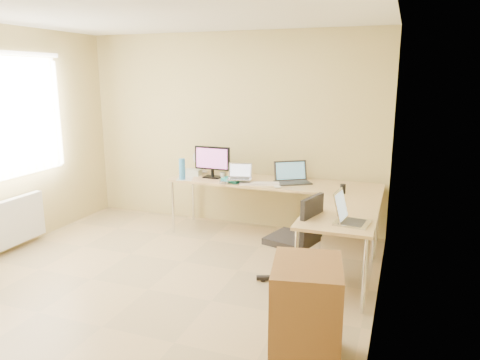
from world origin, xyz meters
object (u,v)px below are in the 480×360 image
(laptop_center, at_px, (240,172))
(monitor, at_px, (212,162))
(desk_return, at_px, (339,246))
(laptop_return, at_px, (353,211))
(laptop_black, at_px, (293,173))
(cabinet, at_px, (306,317))
(keyboard, at_px, (259,184))
(water_bottle, at_px, (182,169))
(office_chair, at_px, (292,234))
(desk_main, at_px, (273,210))
(mug, at_px, (223,175))
(desk_fan, at_px, (203,162))

(laptop_center, bearing_deg, monitor, 144.62)
(desk_return, bearing_deg, laptop_return, -67.10)
(laptop_black, relative_size, cabinet, 0.52)
(laptop_black, xyz_separation_m, keyboard, (-0.37, -0.21, -0.12))
(water_bottle, relative_size, laptop_return, 0.78)
(water_bottle, height_order, office_chair, water_bottle)
(desk_main, distance_m, desk_return, 1.40)
(laptop_center, xyz_separation_m, laptop_black, (0.62, 0.24, -0.01))
(cabinet, bearing_deg, desk_main, 100.50)
(office_chair, distance_m, cabinet, 1.34)
(desk_return, distance_m, laptop_center, 1.63)
(mug, bearing_deg, keyboard, -16.58)
(laptop_black, bearing_deg, office_chair, -109.51)
(desk_main, bearing_deg, mug, -176.93)
(desk_main, distance_m, water_bottle, 1.27)
(desk_main, bearing_deg, office_chair, -66.02)
(laptop_black, bearing_deg, desk_fan, 138.77)
(office_chair, xyz_separation_m, cabinet, (0.42, -1.27, -0.14))
(keyboard, bearing_deg, desk_return, -53.79)
(desk_main, bearing_deg, keyboard, -121.44)
(mug, bearing_deg, laptop_center, -32.82)
(desk_main, xyz_separation_m, cabinet, (0.95, -2.46, -0.01))
(desk_return, distance_m, cabinet, 1.46)
(desk_return, bearing_deg, laptop_center, 150.28)
(desk_return, bearing_deg, office_chair, -156.07)
(monitor, height_order, laptop_return, monitor)
(desk_return, relative_size, mug, 15.29)
(water_bottle, distance_m, office_chair, 1.92)
(monitor, xyz_separation_m, keyboard, (0.69, -0.16, -0.20))
(laptop_center, height_order, office_chair, laptop_center)
(mug, xyz_separation_m, cabinet, (1.62, -2.43, -0.41))
(water_bottle, xyz_separation_m, office_chair, (1.66, -0.90, -0.37))
(desk_main, xyz_separation_m, desk_fan, (-1.06, 0.20, 0.52))
(water_bottle, bearing_deg, office_chair, -28.46)
(desk_main, relative_size, water_bottle, 9.63)
(mug, relative_size, desk_fan, 0.28)
(monitor, bearing_deg, keyboard, -11.74)
(monitor, xyz_separation_m, office_chair, (1.35, -1.15, -0.44))
(water_bottle, bearing_deg, laptop_black, 12.56)
(monitor, height_order, mug, monitor)
(keyboard, bearing_deg, water_bottle, 167.82)
(monitor, relative_size, desk_fan, 1.58)
(laptop_center, xyz_separation_m, water_bottle, (-0.76, -0.07, -0.01))
(laptop_return, relative_size, office_chair, 0.38)
(monitor, bearing_deg, office_chair, -39.58)
(office_chair, bearing_deg, laptop_center, 149.03)
(mug, height_order, desk_fan, desk_fan)
(monitor, bearing_deg, cabinet, -52.96)
(desk_main, xyz_separation_m, desk_return, (0.98, -1.00, 0.00))
(monitor, relative_size, laptop_center, 1.66)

